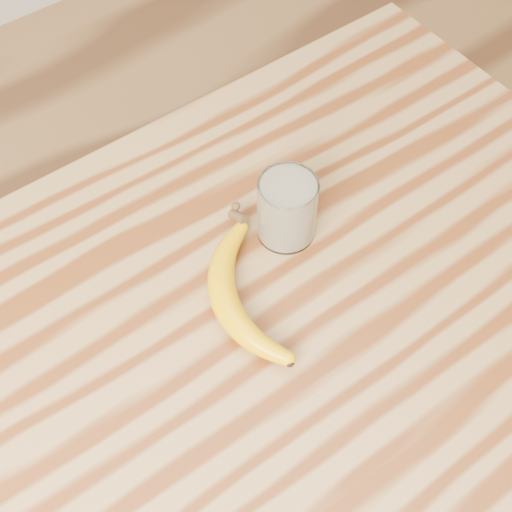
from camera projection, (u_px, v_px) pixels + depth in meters
room at (267, 51)px, 0.59m from camera, size 4.04×4.04×2.70m
table at (262, 360)px, 1.07m from camera, size 1.20×0.80×0.90m
smoothie_glass at (287, 209)px, 1.00m from camera, size 0.08×0.08×0.11m
banana at (224, 300)px, 0.95m from camera, size 0.22×0.34×0.04m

